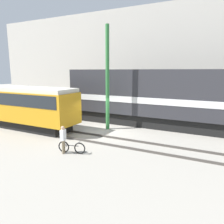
# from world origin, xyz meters

# --- Properties ---
(ground_plane) EXTENTS (120.00, 120.00, 0.00)m
(ground_plane) POSITION_xyz_m (0.00, 0.00, 0.00)
(ground_plane) COLOR gray
(track_near) EXTENTS (60.00, 1.51, 0.14)m
(track_near) POSITION_xyz_m (0.00, -1.82, 0.07)
(track_near) COLOR #47423D
(track_near) RESTS_ON ground
(track_far) EXTENTS (60.00, 1.51, 0.14)m
(track_far) POSITION_xyz_m (0.00, 3.71, 0.07)
(track_far) COLOR #47423D
(track_far) RESTS_ON ground
(building_backdrop) EXTENTS (45.48, 6.00, 11.67)m
(building_backdrop) POSITION_xyz_m (0.00, 13.14, 5.83)
(building_backdrop) COLOR #B7B2A8
(building_backdrop) RESTS_ON ground
(freight_locomotive) EXTENTS (19.64, 3.04, 5.32)m
(freight_locomotive) POSITION_xyz_m (5.22, 3.71, 2.48)
(freight_locomotive) COLOR black
(freight_locomotive) RESTS_ON ground
(streetcar) EXTENTS (11.33, 2.54, 3.34)m
(streetcar) POSITION_xyz_m (-7.22, -1.82, 1.91)
(streetcar) COLOR black
(streetcar) RESTS_ON ground
(bicycle) EXTENTS (1.63, 0.53, 0.73)m
(bicycle) POSITION_xyz_m (0.55, -4.60, 0.34)
(bicycle) COLOR black
(bicycle) RESTS_ON ground
(person) EXTENTS (0.29, 0.40, 1.60)m
(person) POSITION_xyz_m (0.16, -4.84, 0.96)
(person) COLOR #8C7A5B
(person) RESTS_ON ground
(utility_pole_left) EXTENTS (0.29, 0.29, 8.02)m
(utility_pole_left) POSITION_xyz_m (-0.12, 0.95, 4.01)
(utility_pole_left) COLOR #2D7238
(utility_pole_left) RESTS_ON ground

